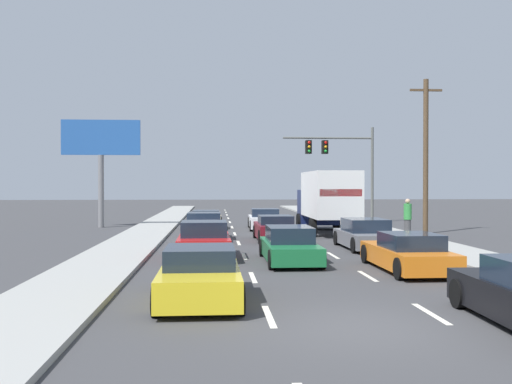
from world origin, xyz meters
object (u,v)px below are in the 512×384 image
at_px(car_maroon, 275,229).
at_px(box_truck, 327,198).
at_px(car_orange, 408,254).
at_px(utility_pole_mid, 426,154).
at_px(car_red, 204,242).
at_px(car_yellow, 200,276).
at_px(car_gray, 366,235).
at_px(roadside_billboard, 101,149).
at_px(car_white, 265,220).
at_px(car_silver, 204,227).
at_px(traffic_signal_mast, 336,155).
at_px(car_tan, 206,220).
at_px(car_green, 289,246).
at_px(pedestrian_mid_block, 408,218).

xyz_separation_m(car_maroon, box_truck, (3.34, 4.14, 1.39)).
bearing_deg(car_orange, utility_pole_mid, 67.44).
relative_size(car_red, car_yellow, 0.95).
height_order(car_gray, utility_pole_mid, utility_pole_mid).
height_order(car_red, roadside_billboard, roadside_billboard).
relative_size(car_yellow, car_white, 0.99).
bearing_deg(car_red, utility_pole_mid, 39.31).
bearing_deg(utility_pole_mid, car_yellow, -124.10).
distance_m(car_silver, traffic_signal_mast, 15.68).
relative_size(car_red, car_white, 0.94).
xyz_separation_m(car_tan, roadside_billboard, (-6.64, 1.69, 4.43)).
height_order(car_tan, car_red, car_red).
distance_m(car_yellow, roadside_billboard, 25.00).
bearing_deg(car_white, traffic_signal_mast, 45.29).
bearing_deg(car_tan, car_green, -78.60).
bearing_deg(car_maroon, utility_pole_mid, 21.61).
xyz_separation_m(car_silver, car_yellow, (0.17, -15.03, -0.03)).
bearing_deg(car_green, pedestrian_mid_block, 47.62).
distance_m(car_tan, box_truck, 7.79).
xyz_separation_m(car_silver, car_white, (3.54, 6.42, -0.03)).
bearing_deg(car_gray, traffic_signal_mast, 82.32).
xyz_separation_m(car_tan, car_red, (0.13, -14.12, 0.08)).
bearing_deg(roadside_billboard, car_silver, -52.43).
bearing_deg(car_silver, car_white, 61.09).
xyz_separation_m(car_tan, car_maroon, (3.42, -7.74, 0.04)).
height_order(traffic_signal_mast, pedestrian_mid_block, traffic_signal_mast).
bearing_deg(car_gray, car_tan, 120.98).
bearing_deg(utility_pole_mid, car_red, -140.69).
bearing_deg(car_orange, car_tan, 110.29).
relative_size(car_silver, car_maroon, 1.05).
bearing_deg(car_maroon, car_red, -117.32).
bearing_deg(car_silver, traffic_signal_mast, 52.89).
height_order(car_tan, traffic_signal_mast, traffic_signal_mast).
xyz_separation_m(car_tan, car_silver, (-0.00, -6.94, 0.07)).
distance_m(utility_pole_mid, roadside_billboard, 19.72).
relative_size(car_green, roadside_billboard, 0.67).
height_order(car_orange, traffic_signal_mast, traffic_signal_mast).
height_order(car_tan, car_silver, car_silver).
height_order(car_green, pedestrian_mid_block, pedestrian_mid_block).
bearing_deg(car_yellow, car_silver, 90.66).
height_order(car_red, pedestrian_mid_block, pedestrian_mid_block).
bearing_deg(car_green, traffic_signal_mast, 73.76).
relative_size(car_white, traffic_signal_mast, 0.63).
relative_size(car_silver, roadside_billboard, 0.63).
xyz_separation_m(car_orange, pedestrian_mid_block, (3.28, 9.63, 0.55)).
xyz_separation_m(car_red, traffic_signal_mast, (8.98, 19.22, 4.24)).
bearing_deg(roadside_billboard, traffic_signal_mast, 12.21).
height_order(car_white, box_truck, box_truck).
relative_size(car_yellow, traffic_signal_mast, 0.63).
bearing_deg(car_silver, car_tan, 89.96).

